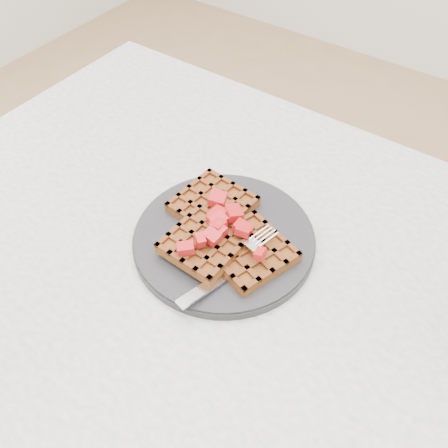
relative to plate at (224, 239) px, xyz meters
The scene contains 5 objects.
table 0.15m from the plate, 23.79° to the right, with size 1.20×0.80×0.75m.
plate is the anchor object (origin of this frame).
waffles 0.02m from the plate, 87.49° to the right, with size 0.21×0.18×0.03m.
strawberry_pile 0.05m from the plate, 90.00° to the left, with size 0.15×0.15×0.02m, color #9F0910, non-canonical shape.
fork 0.07m from the plate, 40.98° to the right, with size 0.02×0.18×0.02m, color silver, non-canonical shape.
Camera 1 is at (0.19, -0.35, 1.31)m, focal length 40.00 mm.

